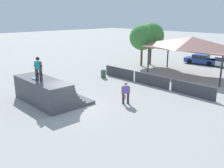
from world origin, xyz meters
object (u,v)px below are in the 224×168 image
Objects in this scene: skateboard_on_deck at (34,79)px; tree_beside_pavilion at (151,36)px; tree_far_back at (142,37)px; parked_car_blue at (201,60)px; bystander_walking at (126,92)px; trash_bin at (103,74)px; skater_on_deck at (38,67)px; skateboard_on_ground at (124,97)px.

skateboard_on_deck is 0.14× the size of tree_beside_pavilion.
parked_car_blue is (4.75, 6.75, -3.04)m from tree_far_back.
trash_bin is (-7.12, 4.06, -0.49)m from bystander_walking.
tree_beside_pavilion is 1.04× the size of tree_far_back.
tree_far_back is at bearing 100.32° from trash_bin.
skater_on_deck is at bearing 12.76° from skateboard_on_deck.
bystander_walking is (4.23, 4.65, -1.89)m from skater_on_deck.
tree_far_back is (-3.73, 16.62, 1.77)m from skateboard_on_deck.
tree_beside_pavilion is at bearing 79.51° from tree_far_back.
skateboard_on_deck is 0.92× the size of trash_bin.
tree_far_back is (-0.27, -1.46, -0.12)m from tree_beside_pavilion.
trash_bin is (-2.90, 8.71, -2.38)m from skater_on_deck.
tree_far_back is at bearing 107.25° from skateboard_on_deck.
tree_far_back reaches higher than trash_bin.
tree_beside_pavilion reaches higher than tree_far_back.
skateboard_on_ground is at bearing -89.23° from parked_car_blue.
bystander_walking is 19.02m from parked_car_blue.
skateboard_on_ground is 0.15× the size of tree_beside_pavilion.
skateboard_on_deck is 0.15× the size of tree_far_back.
trash_bin is (1.42, -7.83, -3.22)m from tree_far_back.
trash_bin reaches higher than skateboard_on_ground.
tree_far_back is (-8.55, 11.89, 2.73)m from bystander_walking.
tree_beside_pavilion is (-3.46, 18.08, 1.89)m from skateboard_on_deck.
skateboard_on_ground is 17.94m from parked_car_blue.
skateboard_on_deck is 0.48× the size of bystander_walking.
trash_bin is 0.19× the size of parked_car_blue.
skater_on_deck reaches higher than trash_bin.
skateboard_on_deck reaches higher than parked_car_blue.
skater_on_deck is 0.32× the size of tree_beside_pavilion.
skateboard_on_ground is (-1.06, 0.91, -0.85)m from bystander_walking.
skateboard_on_deck is at bearing 167.21° from skater_on_deck.
bystander_walking is 2.07× the size of skateboard_on_ground.
skater_on_deck is at bearing 116.09° from skateboard_on_ground.
tree_far_back is at bearing -106.52° from bystander_walking.
trash_bin is at bearing -79.68° from tree_far_back.
skateboard_on_ground is 14.84m from tree_beside_pavilion.
tree_far_back reaches higher than parked_car_blue.
skateboard_on_deck is 0.99× the size of skateboard_on_ground.
tree_beside_pavilion is at bearing -138.27° from parked_car_blue.
skateboard_on_deck is 18.50m from tree_beside_pavilion.
trash_bin is at bearing -82.91° from tree_beside_pavilion.
bystander_walking is 1.64m from skateboard_on_ground.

